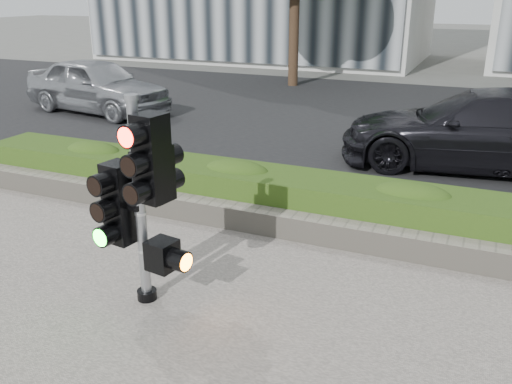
# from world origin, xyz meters

# --- Properties ---
(ground) EXTENTS (120.00, 120.00, 0.00)m
(ground) POSITION_xyz_m (0.00, 0.00, 0.00)
(ground) COLOR #51514C
(ground) RESTS_ON ground
(road) EXTENTS (60.00, 13.00, 0.02)m
(road) POSITION_xyz_m (0.00, 10.00, 0.01)
(road) COLOR black
(road) RESTS_ON ground
(curb) EXTENTS (60.00, 0.25, 0.12)m
(curb) POSITION_xyz_m (0.00, 3.15, 0.06)
(curb) COLOR gray
(curb) RESTS_ON ground
(stone_wall) EXTENTS (12.00, 0.32, 0.34)m
(stone_wall) POSITION_xyz_m (0.00, 1.90, 0.20)
(stone_wall) COLOR gray
(stone_wall) RESTS_ON sidewalk
(hedge) EXTENTS (12.00, 1.00, 0.68)m
(hedge) POSITION_xyz_m (0.00, 2.55, 0.37)
(hedge) COLOR #507323
(hedge) RESTS_ON sidewalk
(traffic_signal) EXTENTS (0.84, 0.65, 2.33)m
(traffic_signal) POSITION_xyz_m (-0.95, -0.30, 1.32)
(traffic_signal) COLOR black
(traffic_signal) RESTS_ON sidewalk
(car_silver) EXTENTS (4.78, 2.53, 1.55)m
(car_silver) POSITION_xyz_m (-8.07, 7.75, 0.79)
(car_silver) COLOR #A3A5AA
(car_silver) RESTS_ON road
(car_dark) EXTENTS (5.56, 2.77, 1.55)m
(car_dark) POSITION_xyz_m (2.26, 6.41, 0.80)
(car_dark) COLOR black
(car_dark) RESTS_ON road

